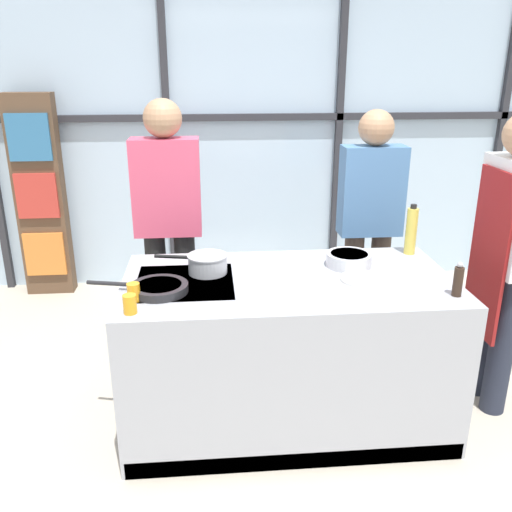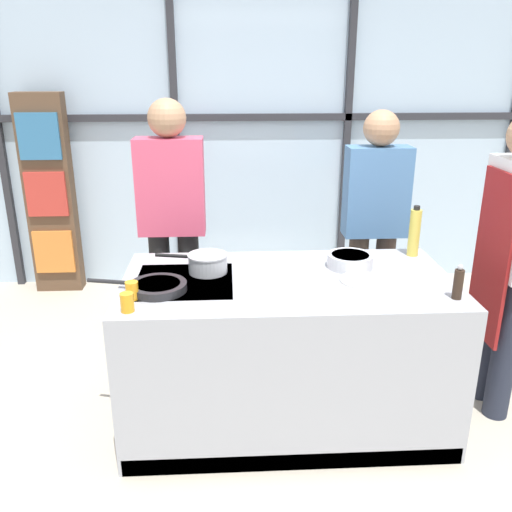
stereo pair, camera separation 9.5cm
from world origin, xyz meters
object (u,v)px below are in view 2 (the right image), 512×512
Objects in this scene: mixing_bowl at (350,260)px; juice_glass_far at (132,291)px; white_plate at (362,280)px; juice_glass_near at (127,302)px; frying_pan at (157,286)px; saucepan at (207,263)px; chef at (511,251)px; oil_bottle at (414,232)px; spectator_center_left at (375,218)px; pepper_grinder at (458,283)px; spectator_far_left at (172,214)px.

juice_glass_far reaches higher than mixing_bowl.
white_plate is 2.59× the size of juice_glass_near.
frying_pan is 1.29× the size of saucepan.
chef is 5.67× the size of oil_bottle.
pepper_grinder is (0.11, -1.17, -0.01)m from spectator_center_left.
mixing_bowl is at bearing -156.88° from oil_bottle.
oil_bottle reaches higher than frying_pan.
saucepan is at bearing 32.93° from spectator_center_left.
oil_bottle reaches higher than juice_glass_far.
juice_glass_far is at bearing -161.82° from mixing_bowl.
juice_glass_near is at bearing 85.24° from spectator_far_left.
saucepan is 4.43× the size of juice_glass_far.
saucepan is 0.61m from juice_glass_near.
pepper_grinder is 1.62m from juice_glass_far.
chef reaches higher than mixing_bowl.
spectator_center_left is at bearing 101.14° from oil_bottle.
spectator_center_left is 9.42× the size of pepper_grinder.
pepper_grinder is at bearing 2.17° from juice_glass_near.
juice_glass_near is (-2.06, -0.41, -0.07)m from chef.
spectator_far_left is at bearing 139.81° from white_plate.
white_plate is at bearing 14.26° from juice_glass_near.
mixing_bowl is at bearing 24.10° from juice_glass_near.
mixing_bowl is 2.83× the size of juice_glass_near.
spectator_center_left is 7.12× the size of white_plate.
white_plate is 0.23m from mixing_bowl.
pepper_grinder is at bearing -18.91° from saucepan.
pepper_grinder is at bearing 142.33° from spectator_far_left.
chef is 4.29× the size of saucepan.
juice_glass_near is at bearing -126.43° from saucepan.
frying_pan is at bearing 35.31° from spectator_center_left.
chef is 6.73× the size of mixing_bowl.
oil_bottle is at bearing 23.84° from juice_glass_near.
pepper_grinder is at bearing -6.83° from frying_pan.
spectator_far_left is 1.29m from mixing_bowl.
spectator_center_left is at bearing 32.93° from saucepan.
chef is 3.33× the size of frying_pan.
oil_bottle is 1.71× the size of pepper_grinder.
juice_glass_far is (-1.18, -0.39, 0.00)m from mixing_bowl.
saucepan reaches higher than white_plate.
spectator_far_left is 19.30× the size of juice_glass_far.
frying_pan is at bearing 90.34° from spectator_far_left.
chef is at bearing 124.24° from spectator_center_left.
saucepan reaches higher than mixing_bowl.
chef is 0.57m from pepper_grinder.
juice_glass_near reaches higher than frying_pan.
oil_bottle is (1.50, -0.52, 0.01)m from spectator_far_left.
juice_glass_far reaches higher than white_plate.
white_plate is at bearing 3.28° from frying_pan.
frying_pan is 1.52m from pepper_grinder.
juice_glass_far is at bearing 90.00° from juice_glass_near.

